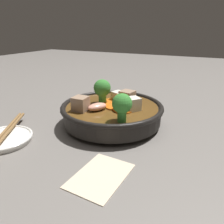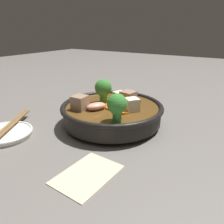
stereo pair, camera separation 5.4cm
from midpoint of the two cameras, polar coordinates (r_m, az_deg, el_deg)
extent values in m
plane|color=slate|center=(0.55, 2.80, -3.22)|extent=(3.00, 3.00, 0.00)
cylinder|color=black|center=(0.55, 2.81, -2.74)|extent=(0.13, 0.13, 0.01)
cylinder|color=black|center=(0.54, 2.85, -0.43)|extent=(0.24, 0.24, 0.04)
torus|color=black|center=(0.53, 2.89, 1.46)|extent=(0.25, 0.25, 0.01)
cylinder|color=brown|center=(0.54, 2.87, 0.41)|extent=(0.22, 0.22, 0.02)
cylinder|color=orange|center=(0.51, 5.57, 0.51)|extent=(0.06, 0.06, 0.01)
cylinder|color=orange|center=(0.52, 3.22, 1.33)|extent=(0.05, 0.05, 0.01)
cylinder|color=orange|center=(0.55, 2.80, 2.36)|extent=(0.05, 0.05, 0.01)
cylinder|color=green|center=(0.55, 0.53, 3.57)|extent=(0.02, 0.02, 0.03)
sphere|color=#388433|center=(0.55, 0.54, 6.34)|extent=(0.04, 0.04, 0.04)
cylinder|color=green|center=(0.44, 4.80, -1.15)|extent=(0.02, 0.02, 0.02)
sphere|color=#388433|center=(0.43, 4.90, 2.10)|extent=(0.04, 0.04, 0.04)
cube|color=#9E7F66|center=(0.55, 7.08, 3.69)|extent=(0.04, 0.04, 0.03)
cube|color=silver|center=(0.51, 8.45, 2.00)|extent=(0.04, 0.04, 0.03)
cube|color=#9E7F66|center=(0.51, -5.40, 2.40)|extent=(0.03, 0.03, 0.03)
cube|color=silver|center=(0.56, 4.37, 3.95)|extent=(0.04, 0.04, 0.03)
ellipsoid|color=#EA9E84|center=(0.51, -1.14, 1.47)|extent=(0.05, 0.05, 0.02)
cylinder|color=white|center=(0.53, -23.34, -5.38)|extent=(0.11, 0.11, 0.01)
torus|color=white|center=(0.53, -23.42, -4.90)|extent=(0.12, 0.12, 0.01)
cube|color=beige|center=(0.37, -2.22, -16.04)|extent=(0.11, 0.08, 0.00)
cylinder|color=olive|center=(0.53, -23.13, -4.28)|extent=(0.21, 0.13, 0.01)
cylinder|color=olive|center=(0.53, -23.91, -4.24)|extent=(0.21, 0.13, 0.01)
camera|label=1|loc=(0.03, -87.14, 1.11)|focal=35.00mm
camera|label=2|loc=(0.03, 92.86, -1.11)|focal=35.00mm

